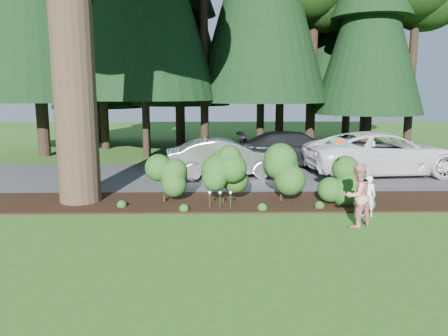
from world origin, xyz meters
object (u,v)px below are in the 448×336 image
Objects in this scene: adult at (357,195)px; frisbee at (339,142)px; car_silver_wagon at (225,158)px; car_white_suv at (384,153)px; car_dark_suv at (296,149)px; child at (368,196)px.

frisbee is at bearing -105.69° from adult.
car_silver_wagon is 9.86× the size of frisbee.
car_white_suv is at bearing 59.20° from frisbee.
car_dark_suv is (-3.16, 2.17, -0.09)m from car_white_suv.
frisbee is at bearing -160.42° from car_silver_wagon.
car_dark_suv is 4.73× the size of child.
car_silver_wagon is 7.20m from adult.
frisbee is (-0.25, 0.91, 1.24)m from adult.
adult reaches higher than car_dark_suv.
car_silver_wagon is 6.40m from frisbee.
child is at bearing -177.98° from car_dark_suv.
car_silver_wagon is at bearing -43.14° from child.
adult is at bearing -162.07° from car_silver_wagon.
car_dark_suv is at bearing 49.75° from car_white_suv.
adult is at bearing 177.85° from car_dark_suv.
adult is at bearing 68.98° from child.
car_silver_wagon is 0.73× the size of car_white_suv.
car_white_suv reaches higher than adult.
car_white_suv is 3.89× the size of adult.
adult is (-3.28, -6.83, -0.10)m from car_white_suv.
car_white_suv reaches higher than child.
car_dark_suv is 8.20m from frisbee.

